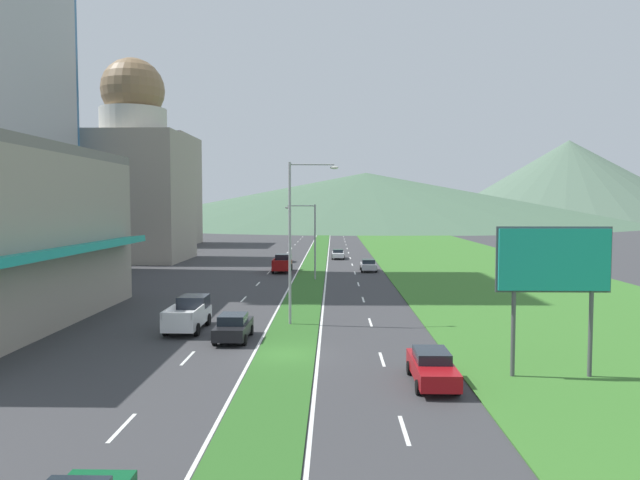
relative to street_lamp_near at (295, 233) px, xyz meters
name	(u,v)px	position (x,y,z in m)	size (l,w,h in m)	color
ground_plane	(286,355)	(0.02, -7.97, -6.20)	(600.00, 600.00, 0.00)	#38383A
grass_median	(317,256)	(0.02, 52.03, -6.17)	(3.20, 240.00, 0.06)	#2D6023
grass_verge_right	(450,256)	(20.62, 52.03, -6.17)	(24.00, 240.00, 0.06)	#387028
lane_dash_left_1	(122,428)	(-5.08, -18.35, -6.20)	(0.16, 2.80, 0.01)	silver
lane_dash_left_2	(188,358)	(-5.08, -8.74, -6.20)	(0.16, 2.80, 0.01)	silver
lane_dash_left_3	(222,322)	(-5.08, 0.88, -6.20)	(0.16, 2.80, 0.01)	silver
lane_dash_left_4	(244,299)	(-5.08, 10.50, -6.20)	(0.16, 2.80, 0.01)	silver
lane_dash_left_5	(258,284)	(-5.08, 20.11, -6.20)	(0.16, 2.80, 0.01)	silver
lane_dash_left_6	(268,273)	(-5.08, 29.73, -6.20)	(0.16, 2.80, 0.01)	silver
lane_dash_left_7	(276,264)	(-5.08, 39.34, -6.20)	(0.16, 2.80, 0.01)	silver
lane_dash_left_8	(282,258)	(-5.08, 48.96, -6.20)	(0.16, 2.80, 0.01)	silver
lane_dash_left_9	(287,253)	(-5.08, 58.57, -6.20)	(0.16, 2.80, 0.01)	silver
lane_dash_left_10	(292,248)	(-5.08, 68.19, -6.20)	(0.16, 2.80, 0.01)	silver
lane_dash_left_11	(295,245)	(-5.08, 77.80, -6.20)	(0.16, 2.80, 0.01)	silver
lane_dash_left_12	(298,242)	(-5.08, 87.42, -6.20)	(0.16, 2.80, 0.01)	silver
lane_dash_left_13	(300,239)	(-5.08, 97.03, -6.20)	(0.16, 2.80, 0.01)	silver
lane_dash_left_14	(303,237)	(-5.08, 106.65, -6.20)	(0.16, 2.80, 0.01)	silver
lane_dash_left_15	(304,235)	(-5.08, 116.27, -6.20)	(0.16, 2.80, 0.01)	silver
lane_dash_right_1	(404,430)	(5.12, -18.35, -6.20)	(0.16, 2.80, 0.01)	silver
lane_dash_right_2	(382,359)	(5.12, -8.74, -6.20)	(0.16, 2.80, 0.01)	silver
lane_dash_right_3	(370,322)	(5.12, 0.88, -6.20)	(0.16, 2.80, 0.01)	silver
lane_dash_right_4	(363,300)	(5.12, 10.50, -6.20)	(0.16, 2.80, 0.01)	silver
lane_dash_right_5	(358,284)	(5.12, 20.11, -6.20)	(0.16, 2.80, 0.01)	silver
lane_dash_right_6	(355,273)	(5.12, 29.73, -6.20)	(0.16, 2.80, 0.01)	silver
lane_dash_right_7	(352,265)	(5.12, 39.34, -6.20)	(0.16, 2.80, 0.01)	silver
lane_dash_right_8	(350,258)	(5.12, 48.96, -6.20)	(0.16, 2.80, 0.01)	silver
lane_dash_right_9	(349,253)	(5.12, 58.57, -6.20)	(0.16, 2.80, 0.01)	silver
lane_dash_right_10	(347,248)	(5.12, 68.19, -6.20)	(0.16, 2.80, 0.01)	silver
lane_dash_right_11	(346,245)	(5.12, 77.80, -6.20)	(0.16, 2.80, 0.01)	silver
lane_dash_right_12	(345,242)	(5.12, 87.42, -6.20)	(0.16, 2.80, 0.01)	silver
lane_dash_right_13	(344,239)	(5.12, 97.03, -6.20)	(0.16, 2.80, 0.01)	silver
lane_dash_right_14	(343,237)	(5.12, 106.65, -6.20)	(0.16, 2.80, 0.01)	silver
lane_dash_right_15	(343,235)	(5.12, 116.27, -6.20)	(0.16, 2.80, 0.01)	silver
edge_line_median_left	(306,256)	(-1.73, 52.03, -6.20)	(0.16, 240.00, 0.01)	silver
edge_line_median_right	(328,256)	(1.77, 52.03, -6.20)	(0.16, 240.00, 0.01)	silver
domed_building	(135,177)	(-25.94, 44.85, 5.80)	(14.36, 14.36, 28.74)	#9E9384
midrise_colored	(150,191)	(-33.75, 77.09, 4.60)	(16.88, 16.88, 21.60)	#9E9384
hill_far_left	(67,189)	(-119.26, 227.42, 8.64)	(127.99, 127.99, 29.68)	#47664C
hill_far_center	(366,198)	(17.17, 224.54, 4.85)	(228.06, 228.06, 22.11)	#47664C
hill_far_right	(568,180)	(129.67, 282.71, 15.07)	(141.73, 141.73, 42.54)	#516B56
street_lamp_near	(295,233)	(0.00, 0.00, 0.00)	(3.33, 0.51, 10.87)	#99999E
street_lamp_mid	(311,236)	(0.20, 23.49, -1.45)	(3.31, 0.31, 8.07)	#99999E
billboard_roadside	(554,266)	(12.75, -11.81, -0.95)	(5.30, 0.28, 7.07)	#4C4C51
car_0	(368,265)	(6.82, 31.72, -5.47)	(1.92, 4.32, 1.43)	#B2B2B7
car_1	(233,327)	(-3.38, -4.56, -5.41)	(1.95, 4.38, 1.58)	black
car_2	(432,367)	(7.02, -12.87, -5.43)	(1.88, 4.77, 1.51)	maroon
car_4	(338,254)	(3.27, 47.90, -5.48)	(1.87, 4.70, 1.39)	silver
pickup_truck_0	(189,314)	(-6.76, -1.62, -5.22)	(2.18, 5.40, 2.00)	silver
pickup_truck_1	(282,264)	(-3.53, 30.98, -5.22)	(2.18, 5.40, 2.00)	maroon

